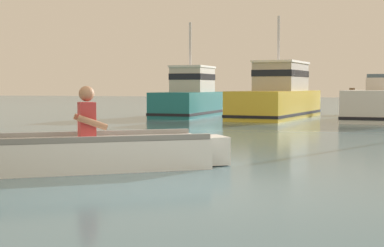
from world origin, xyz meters
name	(u,v)px	position (x,y,z in m)	size (l,w,h in m)	color
ground_plane	(171,185)	(0.00, 0.00, 0.00)	(120.00, 120.00, 0.00)	slate
rowboat_with_person	(102,151)	(-1.44, 1.03, 0.25)	(3.30, 2.76, 1.19)	white
moored_boat_teal	(190,97)	(-5.11, 15.62, 0.76)	(1.67, 4.78, 3.71)	#1E727A
moored_boat_yellow	(278,97)	(-1.60, 15.66, 0.81)	(2.60, 6.41, 3.84)	gold
moored_boat_white	(375,106)	(1.93, 14.94, 0.51)	(2.07, 5.02, 1.64)	white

